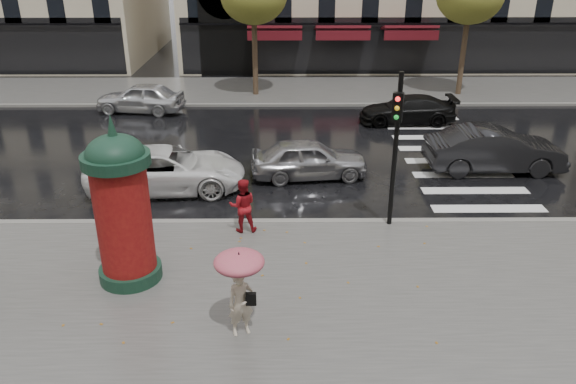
{
  "coord_description": "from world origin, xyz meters",
  "views": [
    {
      "loc": [
        -0.51,
        -11.92,
        7.82
      ],
      "look_at": [
        -0.39,
        1.5,
        1.74
      ],
      "focal_mm": 35.0,
      "sensor_mm": 36.0,
      "label": 1
    }
  ],
  "objects_px": {
    "car_black": "(407,110)",
    "car_far_silver": "(140,98)",
    "woman_red": "(243,205)",
    "car_darkgrey": "(494,150)",
    "morris_column": "(122,204)",
    "car_white": "(166,169)",
    "traffic_light": "(396,137)",
    "car_silver": "(309,159)",
    "woman_umbrella": "(240,280)",
    "man_burgundy": "(123,205)"
  },
  "relations": [
    {
      "from": "car_darkgrey",
      "to": "woman_umbrella",
      "type": "bearing_deg",
      "value": 136.83
    },
    {
      "from": "woman_umbrella",
      "to": "morris_column",
      "type": "distance_m",
      "value": 3.68
    },
    {
      "from": "woman_umbrella",
      "to": "man_burgundy",
      "type": "bearing_deg",
      "value": 128.4
    },
    {
      "from": "traffic_light",
      "to": "car_darkgrey",
      "type": "height_order",
      "value": "traffic_light"
    },
    {
      "from": "traffic_light",
      "to": "car_white",
      "type": "xyz_separation_m",
      "value": [
        -7.04,
        2.9,
        -2.12
      ]
    },
    {
      "from": "woman_red",
      "to": "traffic_light",
      "type": "bearing_deg",
      "value": 178.72
    },
    {
      "from": "woman_umbrella",
      "to": "woman_red",
      "type": "height_order",
      "value": "woman_umbrella"
    },
    {
      "from": "car_silver",
      "to": "car_black",
      "type": "height_order",
      "value": "car_silver"
    },
    {
      "from": "woman_red",
      "to": "car_far_silver",
      "type": "relative_size",
      "value": 0.38
    },
    {
      "from": "man_burgundy",
      "to": "car_white",
      "type": "distance_m",
      "value": 3.28
    },
    {
      "from": "morris_column",
      "to": "car_far_silver",
      "type": "distance_m",
      "value": 15.44
    },
    {
      "from": "morris_column",
      "to": "traffic_light",
      "type": "distance_m",
      "value": 7.46
    },
    {
      "from": "woman_red",
      "to": "car_black",
      "type": "relative_size",
      "value": 0.37
    },
    {
      "from": "man_burgundy",
      "to": "car_silver",
      "type": "xyz_separation_m",
      "value": [
        5.47,
        4.26,
        -0.23
      ]
    },
    {
      "from": "woman_umbrella",
      "to": "car_darkgrey",
      "type": "relative_size",
      "value": 0.41
    },
    {
      "from": "car_darkgrey",
      "to": "car_black",
      "type": "distance_m",
      "value": 6.18
    },
    {
      "from": "morris_column",
      "to": "car_white",
      "type": "xyz_separation_m",
      "value": [
        -0.15,
        5.67,
        -1.4
      ]
    },
    {
      "from": "woman_umbrella",
      "to": "car_black",
      "type": "distance_m",
      "value": 16.67
    },
    {
      "from": "car_silver",
      "to": "car_white",
      "type": "xyz_separation_m",
      "value": [
        -4.86,
        -1.04,
        0.03
      ]
    },
    {
      "from": "woman_red",
      "to": "traffic_light",
      "type": "distance_m",
      "value": 4.69
    },
    {
      "from": "woman_umbrella",
      "to": "morris_column",
      "type": "xyz_separation_m",
      "value": [
        -2.9,
        2.17,
        0.69
      ]
    },
    {
      "from": "morris_column",
      "to": "traffic_light",
      "type": "bearing_deg",
      "value": 21.85
    },
    {
      "from": "woman_red",
      "to": "morris_column",
      "type": "height_order",
      "value": "morris_column"
    },
    {
      "from": "woman_umbrella",
      "to": "traffic_light",
      "type": "height_order",
      "value": "traffic_light"
    },
    {
      "from": "car_white",
      "to": "car_black",
      "type": "distance_m",
      "value": 12.19
    },
    {
      "from": "car_white",
      "to": "car_far_silver",
      "type": "height_order",
      "value": "car_white"
    },
    {
      "from": "morris_column",
      "to": "car_black",
      "type": "distance_m",
      "value": 16.26
    },
    {
      "from": "car_darkgrey",
      "to": "woman_red",
      "type": "bearing_deg",
      "value": 117.68
    },
    {
      "from": "woman_umbrella",
      "to": "car_darkgrey",
      "type": "height_order",
      "value": "woman_umbrella"
    },
    {
      "from": "woman_umbrella",
      "to": "traffic_light",
      "type": "relative_size",
      "value": 0.44
    },
    {
      "from": "car_silver",
      "to": "car_darkgrey",
      "type": "bearing_deg",
      "value": -91.21
    },
    {
      "from": "woman_umbrella",
      "to": "car_silver",
      "type": "height_order",
      "value": "woman_umbrella"
    },
    {
      "from": "woman_red",
      "to": "car_silver",
      "type": "xyz_separation_m",
      "value": [
        2.07,
        4.26,
        -0.22
      ]
    },
    {
      "from": "man_burgundy",
      "to": "woman_red",
      "type": "bearing_deg",
      "value": 160.45
    },
    {
      "from": "woman_umbrella",
      "to": "car_white",
      "type": "height_order",
      "value": "woman_umbrella"
    },
    {
      "from": "car_darkgrey",
      "to": "car_silver",
      "type": "bearing_deg",
      "value": 93.81
    },
    {
      "from": "woman_umbrella",
      "to": "traffic_light",
      "type": "xyz_separation_m",
      "value": [
        4.0,
        4.93,
        1.41
      ]
    },
    {
      "from": "car_silver",
      "to": "man_burgundy",
      "type": "bearing_deg",
      "value": 121.99
    },
    {
      "from": "woman_umbrella",
      "to": "traffic_light",
      "type": "distance_m",
      "value": 6.5
    },
    {
      "from": "woman_umbrella",
      "to": "car_white",
      "type": "relative_size",
      "value": 0.38
    },
    {
      "from": "car_silver",
      "to": "car_white",
      "type": "distance_m",
      "value": 4.97
    },
    {
      "from": "woman_red",
      "to": "car_far_silver",
      "type": "height_order",
      "value": "woman_red"
    },
    {
      "from": "car_white",
      "to": "morris_column",
      "type": "bearing_deg",
      "value": 176.35
    },
    {
      "from": "morris_column",
      "to": "car_far_silver",
      "type": "relative_size",
      "value": 0.99
    },
    {
      "from": "man_burgundy",
      "to": "traffic_light",
      "type": "bearing_deg",
      "value": 162.82
    },
    {
      "from": "woman_red",
      "to": "car_white",
      "type": "relative_size",
      "value": 0.3
    },
    {
      "from": "car_black",
      "to": "car_far_silver",
      "type": "distance_m",
      "value": 12.84
    },
    {
      "from": "car_black",
      "to": "traffic_light",
      "type": "bearing_deg",
      "value": -14.36
    },
    {
      "from": "traffic_light",
      "to": "car_black",
      "type": "xyz_separation_m",
      "value": [
        2.61,
        10.35,
        -2.22
      ]
    },
    {
      "from": "woman_red",
      "to": "morris_column",
      "type": "xyz_separation_m",
      "value": [
        -2.63,
        -2.45,
        1.21
      ]
    }
  ]
}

